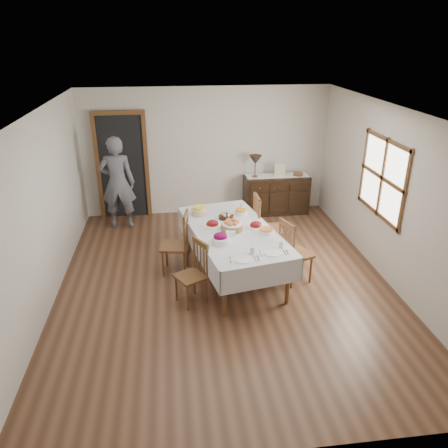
{
  "coord_description": "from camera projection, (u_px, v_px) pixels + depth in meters",
  "views": [
    {
      "loc": [
        -0.74,
        -5.75,
        3.54
      ],
      "look_at": [
        0.0,
        0.1,
        0.95
      ],
      "focal_mm": 35.0,
      "sensor_mm": 36.0,
      "label": 1
    }
  ],
  "objects": [
    {
      "name": "runner",
      "position": [
        277.0,
        175.0,
        9.07
      ],
      "size": [
        1.3,
        0.35,
        0.01
      ],
      "color": "white",
      "rests_on": "sideboard"
    },
    {
      "name": "setting_left",
      "position": [
        246.0,
        256.0,
        5.8
      ],
      "size": [
        0.44,
        0.31,
        0.1
      ],
      "color": "white",
      "rests_on": "dining_table"
    },
    {
      "name": "chair_left_far",
      "position": [
        178.0,
        243.0,
        6.85
      ],
      "size": [
        0.49,
        0.49,
        1.01
      ],
      "rotation": [
        0.0,
        0.0,
        -1.75
      ],
      "color": "brown",
      "rests_on": "ground"
    },
    {
      "name": "bread_basket",
      "position": [
        232.0,
        226.0,
        6.58
      ],
      "size": [
        0.33,
        0.33,
        0.17
      ],
      "color": "olive",
      "rests_on": "dining_table"
    },
    {
      "name": "chair_right_far",
      "position": [
        265.0,
        226.0,
        7.33
      ],
      "size": [
        0.46,
        0.46,
        1.11
      ],
      "rotation": [
        0.0,
        0.0,
        1.58
      ],
      "color": "brown",
      "rests_on": "ground"
    },
    {
      "name": "beet_bowl",
      "position": [
        220.0,
        239.0,
        6.18
      ],
      "size": [
        0.27,
        0.27,
        0.16
      ],
      "color": "white",
      "rests_on": "dining_table"
    },
    {
      "name": "chair_left_near",
      "position": [
        194.0,
        272.0,
        6.11
      ],
      "size": [
        0.52,
        0.52,
        0.92
      ],
      "rotation": [
        0.0,
        0.0,
        -1.06
      ],
      "color": "brown",
      "rests_on": "ground"
    },
    {
      "name": "ham_platter_b",
      "position": [
        256.0,
        225.0,
        6.69
      ],
      "size": [
        0.28,
        0.28,
        0.11
      ],
      "color": "white",
      "rests_on": "dining_table"
    },
    {
      "name": "table_lamp",
      "position": [
        255.0,
        160.0,
        8.83
      ],
      "size": [
        0.26,
        0.26,
        0.46
      ],
      "color": "brown",
      "rests_on": "sideboard"
    },
    {
      "name": "setting_right",
      "position": [
        275.0,
        250.0,
        5.96
      ],
      "size": [
        0.44,
        0.31,
        0.1
      ],
      "color": "white",
      "rests_on": "dining_table"
    },
    {
      "name": "butter_dish",
      "position": [
        230.0,
        233.0,
        6.42
      ],
      "size": [
        0.15,
        0.12,
        0.07
      ],
      "color": "white",
      "rests_on": "dining_table"
    },
    {
      "name": "pineapple_bowl",
      "position": [
        199.0,
        211.0,
        7.14
      ],
      "size": [
        0.26,
        0.26,
        0.14
      ],
      "color": "#CCBA8D",
      "rests_on": "dining_table"
    },
    {
      "name": "deco_bowl",
      "position": [
        298.0,
        174.0,
        9.05
      ],
      "size": [
        0.2,
        0.2,
        0.06
      ],
      "color": "brown",
      "rests_on": "sideboard"
    },
    {
      "name": "person",
      "position": [
        117.0,
        180.0,
        8.32
      ],
      "size": [
        0.62,
        0.41,
        1.93
      ],
      "primitive_type": "imported",
      "rotation": [
        0.0,
        0.0,
        3.11
      ],
      "color": "#595A64",
      "rests_on": "ground"
    },
    {
      "name": "glass_far_b",
      "position": [
        242.0,
        206.0,
        7.38
      ],
      "size": [
        0.06,
        0.06,
        0.1
      ],
      "color": "silver",
      "rests_on": "dining_table"
    },
    {
      "name": "chair_right_near",
      "position": [
        293.0,
        251.0,
        6.59
      ],
      "size": [
        0.54,
        0.54,
        1.02
      ],
      "rotation": [
        0.0,
        0.0,
        1.91
      ],
      "color": "brown",
      "rests_on": "ground"
    },
    {
      "name": "ground",
      "position": [
        225.0,
        283.0,
        6.73
      ],
      "size": [
        6.0,
        6.0,
        0.0
      ],
      "primitive_type": "plane",
      "color": "brown"
    },
    {
      "name": "sideboard",
      "position": [
        276.0,
        195.0,
        9.2
      ],
      "size": [
        1.35,
        0.5,
        0.81
      ],
      "color": "black",
      "rests_on": "ground"
    },
    {
      "name": "ham_platter_a",
      "position": [
        212.0,
        224.0,
        6.75
      ],
      "size": [
        0.31,
        0.31,
        0.11
      ],
      "color": "white",
      "rests_on": "dining_table"
    },
    {
      "name": "glass_far_a",
      "position": [
        204.0,
        210.0,
        7.21
      ],
      "size": [
        0.06,
        0.06,
        0.11
      ],
      "color": "silver",
      "rests_on": "dining_table"
    },
    {
      "name": "carrot_bowl",
      "position": [
        241.0,
        212.0,
        7.16
      ],
      "size": [
        0.21,
        0.21,
        0.1
      ],
      "color": "white",
      "rests_on": "dining_table"
    },
    {
      "name": "picture_frame",
      "position": [
        280.0,
        171.0,
        8.93
      ],
      "size": [
        0.22,
        0.08,
        0.28
      ],
      "color": "beige",
      "rests_on": "sideboard"
    },
    {
      "name": "dining_table",
      "position": [
        233.0,
        235.0,
        6.66
      ],
      "size": [
        1.61,
        2.51,
        0.8
      ],
      "rotation": [
        0.0,
        0.0,
        0.2
      ],
      "color": "silver",
      "rests_on": "ground"
    },
    {
      "name": "casserole_dish",
      "position": [
        266.0,
        231.0,
        6.49
      ],
      "size": [
        0.22,
        0.22,
        0.08
      ],
      "color": "white",
      "rests_on": "dining_table"
    },
    {
      "name": "egg_basket",
      "position": [
        226.0,
        216.0,
        7.01
      ],
      "size": [
        0.24,
        0.24,
        0.11
      ],
      "color": "black",
      "rests_on": "dining_table"
    },
    {
      "name": "room_shell",
      "position": [
        212.0,
        173.0,
        6.44
      ],
      "size": [
        5.02,
        6.02,
        2.65
      ],
      "color": "white",
      "rests_on": "ground"
    }
  ]
}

